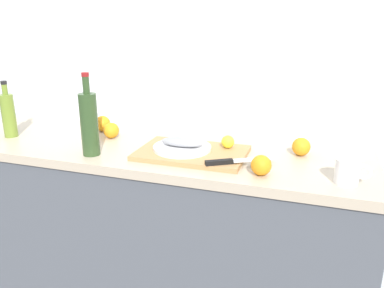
{
  "coord_description": "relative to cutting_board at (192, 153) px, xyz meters",
  "views": [
    {
      "loc": [
        0.73,
        -1.55,
        1.46
      ],
      "look_at": [
        0.24,
        -0.06,
        0.95
      ],
      "focal_mm": 36.14,
      "sensor_mm": 36.0,
      "label": 1
    }
  ],
  "objects": [
    {
      "name": "back_wall",
      "position": [
        -0.24,
        0.39,
        0.34
      ],
      "size": [
        3.2,
        0.05,
        2.5
      ],
      "primitive_type": "cube",
      "color": "silver",
      "rests_on": "ground_plane"
    },
    {
      "name": "kitchen_counter",
      "position": [
        -0.24,
        0.06,
        -0.46
      ],
      "size": [
        2.0,
        0.6,
        0.9
      ],
      "color": "#4C5159",
      "rests_on": "ground_plane"
    },
    {
      "name": "cutting_board",
      "position": [
        0.0,
        0.0,
        0.0
      ],
      "size": [
        0.46,
        0.31,
        0.02
      ],
      "primitive_type": "cube",
      "color": "tan",
      "rests_on": "kitchen_counter"
    },
    {
      "name": "white_plate",
      "position": [
        -0.05,
        0.0,
        0.02
      ],
      "size": [
        0.25,
        0.25,
        0.01
      ],
      "primitive_type": "cylinder",
      "color": "white",
      "rests_on": "cutting_board"
    },
    {
      "name": "fish_fillet",
      "position": [
        -0.05,
        0.0,
        0.04
      ],
      "size": [
        0.19,
        0.08,
        0.04
      ],
      "primitive_type": "ellipsoid",
      "color": "gray",
      "rests_on": "white_plate"
    },
    {
      "name": "chef_knife",
      "position": [
        0.2,
        -0.1,
        0.02
      ],
      "size": [
        0.26,
        0.17,
        0.02
      ],
      "rotation": [
        0.0,
        0.0,
        0.54
      ],
      "color": "silver",
      "rests_on": "cutting_board"
    },
    {
      "name": "lemon_0",
      "position": [
        0.14,
        0.08,
        0.04
      ],
      "size": [
        0.06,
        0.06,
        0.06
      ],
      "primitive_type": "sphere",
      "color": "yellow",
      "rests_on": "cutting_board"
    },
    {
      "name": "olive_oil_bottle",
      "position": [
        -0.94,
        -0.02,
        0.1
      ],
      "size": [
        0.06,
        0.06,
        0.28
      ],
      "color": "olive",
      "rests_on": "kitchen_counter"
    },
    {
      "name": "wine_bottle",
      "position": [
        -0.41,
        -0.13,
        0.13
      ],
      "size": [
        0.07,
        0.07,
        0.35
      ],
      "color": "#2D4723",
      "rests_on": "kitchen_counter"
    },
    {
      "name": "coffee_mug_0",
      "position": [
        0.62,
        -0.11,
        0.04
      ],
      "size": [
        0.12,
        0.08,
        0.09
      ],
      "color": "white",
      "rests_on": "kitchen_counter"
    },
    {
      "name": "orange_0",
      "position": [
        -0.56,
        0.21,
        0.03
      ],
      "size": [
        0.08,
        0.08,
        0.08
      ],
      "primitive_type": "sphere",
      "color": "orange",
      "rests_on": "kitchen_counter"
    },
    {
      "name": "orange_1",
      "position": [
        -0.45,
        0.11,
        0.03
      ],
      "size": [
        0.08,
        0.08,
        0.08
      ],
      "primitive_type": "sphere",
      "color": "orange",
      "rests_on": "kitchen_counter"
    },
    {
      "name": "orange_2",
      "position": [
        0.31,
        -0.13,
        0.03
      ],
      "size": [
        0.08,
        0.08,
        0.08
      ],
      "primitive_type": "sphere",
      "color": "orange",
      "rests_on": "kitchen_counter"
    },
    {
      "name": "orange_3",
      "position": [
        0.44,
        0.14,
        0.03
      ],
      "size": [
        0.08,
        0.08,
        0.08
      ],
      "primitive_type": "sphere",
      "color": "orange",
      "rests_on": "kitchen_counter"
    }
  ]
}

